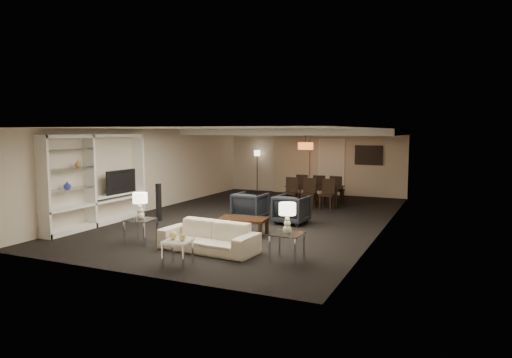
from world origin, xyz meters
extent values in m
plane|color=black|center=(0.00, 0.00, 0.00)|extent=(11.00, 11.00, 0.00)
cube|color=silver|center=(0.00, 0.00, 2.50)|extent=(7.00, 11.00, 0.02)
cube|color=beige|center=(0.00, 5.50, 1.25)|extent=(7.00, 0.02, 2.50)
cube|color=beige|center=(0.00, -5.50, 1.25)|extent=(7.00, 0.02, 2.50)
cube|color=beige|center=(-3.50, 0.00, 1.25)|extent=(0.02, 11.00, 2.50)
cube|color=beige|center=(3.50, 0.00, 1.25)|extent=(0.02, 11.00, 2.50)
cube|color=silver|center=(0.00, 3.50, 2.40)|extent=(7.00, 4.00, 0.20)
cube|color=beige|center=(-0.90, 5.42, 1.20)|extent=(1.50, 0.12, 2.40)
cube|color=silver|center=(0.70, 5.47, 1.05)|extent=(0.90, 0.05, 2.10)
cube|color=#142D38|center=(2.10, 5.46, 1.55)|extent=(0.95, 0.04, 0.65)
cylinder|color=#D8591E|center=(0.30, 3.50, 1.92)|extent=(0.52, 0.52, 0.24)
imported|color=beige|center=(0.58, -3.65, 0.30)|extent=(2.10, 0.97, 0.60)
imported|color=black|center=(-0.02, -0.35, 0.38)|extent=(0.84, 0.87, 0.76)
imported|color=black|center=(1.18, -0.35, 0.38)|extent=(0.88, 0.90, 0.76)
sphere|color=#E6D57A|center=(0.48, -4.75, 0.54)|extent=(0.15, 0.15, 0.15)
sphere|color=#D9BF73|center=(0.68, -4.75, 0.53)|extent=(0.13, 0.13, 0.13)
imported|color=black|center=(-3.28, -1.86, 1.07)|extent=(1.11, 0.14, 0.64)
imported|color=#2530A3|center=(-3.31, -3.58, 1.15)|extent=(0.18, 0.18, 0.19)
imported|color=#BF7F3F|center=(-3.31, -3.22, 1.64)|extent=(0.15, 0.15, 0.16)
cube|color=black|center=(-2.23, -1.47, 0.51)|extent=(0.12, 0.12, 1.02)
imported|color=black|center=(0.83, 2.86, 0.32)|extent=(1.81, 1.03, 0.63)
camera|label=1|loc=(5.18, -11.53, 2.43)|focal=32.00mm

